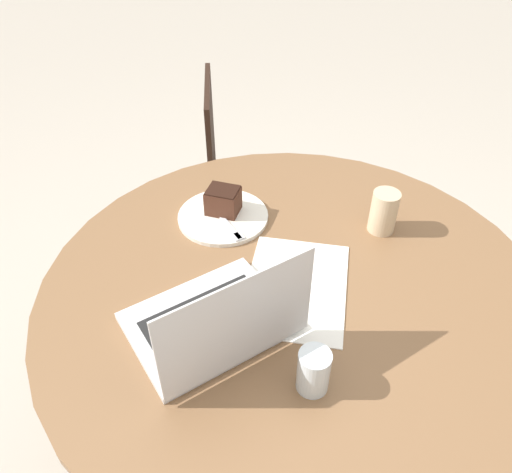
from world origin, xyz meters
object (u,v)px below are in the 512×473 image
(plate, at_px, (223,216))
(coffee_glass, at_px, (384,212))
(chair, at_px, (248,186))
(laptop, at_px, (216,322))

(plate, height_order, coffee_glass, coffee_glass)
(plate, distance_m, coffee_glass, 0.42)
(chair, bearing_deg, plate, -9.20)
(chair, height_order, plate, chair)
(plate, relative_size, laptop, 0.66)
(coffee_glass, distance_m, laptop, 0.54)
(chair, relative_size, plate, 3.72)
(coffee_glass, xyz_separation_m, laptop, (0.18, -0.51, -0.02))
(plate, xyz_separation_m, coffee_glass, (0.19, 0.37, 0.05))
(coffee_glass, bearing_deg, laptop, -70.60)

